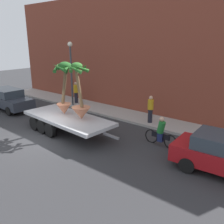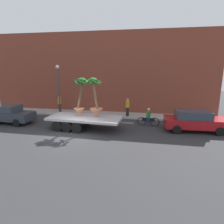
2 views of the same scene
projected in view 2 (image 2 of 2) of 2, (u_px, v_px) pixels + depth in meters
name	position (u px, v px, depth m)	size (l,w,h in m)	color
ground_plane	(73.00, 134.00, 14.08)	(60.00, 60.00, 0.00)	#2D2D30
sidewalk	(95.00, 114.00, 19.90)	(24.00, 2.20, 0.15)	#A39E99
building_facade	(99.00, 73.00, 20.59)	(24.00, 1.20, 8.31)	brown
flatbed_trailer	(82.00, 119.00, 15.24)	(6.79, 2.60, 0.98)	#B7BABF
potted_palm_rear	(95.00, 102.00, 14.91)	(1.30, 1.38, 3.04)	#C17251
potted_palm_middle	(80.00, 98.00, 15.04)	(1.33, 1.36, 3.03)	#C17251
cyclist	(148.00, 118.00, 16.05)	(1.84, 0.36, 1.54)	black
parked_car	(195.00, 121.00, 14.68)	(4.64, 2.12, 1.58)	maroon
trailing_car	(7.00, 114.00, 16.83)	(4.64, 1.90, 1.58)	#2D333D
pedestrian_near_gate	(128.00, 107.00, 18.57)	(0.36, 0.36, 1.71)	black
pedestrian_far_left	(60.00, 104.00, 20.28)	(0.36, 0.36, 1.71)	black
street_lamp	(58.00, 83.00, 19.05)	(0.36, 0.36, 4.83)	#383D42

